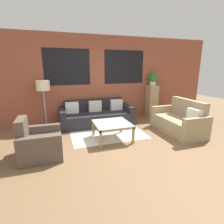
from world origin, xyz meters
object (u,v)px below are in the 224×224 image
at_px(coffee_table, 112,125).
at_px(potted_plant, 153,78).
at_px(couch_dark, 96,116).
at_px(armchair_corner, 39,144).
at_px(settee_vintage, 179,122).
at_px(floor_lamp, 43,87).
at_px(drawer_cabinet, 152,101).

bearing_deg(coffee_table, potted_plant, 37.30).
bearing_deg(coffee_table, couch_dark, 94.52).
distance_m(armchair_corner, coffee_table, 1.73).
relative_size(settee_vintage, coffee_table, 1.78).
bearing_deg(floor_lamp, couch_dark, -4.41).
height_order(couch_dark, potted_plant, potted_plant).
relative_size(coffee_table, drawer_cabinet, 0.75).
height_order(couch_dark, settee_vintage, settee_vintage).
distance_m(armchair_corner, potted_plant, 4.33).
distance_m(settee_vintage, coffee_table, 1.96).
xyz_separation_m(armchair_corner, coffee_table, (1.69, 0.39, 0.09)).
distance_m(floor_lamp, drawer_cabinet, 3.70).
distance_m(armchair_corner, drawer_cabinet, 4.19).
xyz_separation_m(couch_dark, armchair_corner, (-1.58, -1.70, -0.01)).
relative_size(coffee_table, floor_lamp, 0.61).
bearing_deg(floor_lamp, settee_vintage, -23.19).
relative_size(couch_dark, settee_vintage, 1.44).
bearing_deg(coffee_table, drawer_cabinet, 37.30).
relative_size(couch_dark, floor_lamp, 1.57).
distance_m(couch_dark, floor_lamp, 1.79).
bearing_deg(floor_lamp, coffee_table, -41.51).
distance_m(couch_dark, armchair_corner, 2.32).
xyz_separation_m(couch_dark, coffee_table, (0.10, -1.32, 0.09)).
xyz_separation_m(floor_lamp, drawer_cabinet, (3.65, 0.11, -0.65)).
bearing_deg(coffee_table, armchair_corner, -167.09).
relative_size(settee_vintage, armchair_corner, 1.86).
xyz_separation_m(settee_vintage, drawer_cabinet, (0.07, 1.64, 0.27)).
distance_m(settee_vintage, armchair_corner, 3.65).
xyz_separation_m(coffee_table, potted_plant, (2.03, 1.54, 1.04)).
bearing_deg(floor_lamp, drawer_cabinet, 1.74).
height_order(coffee_table, drawer_cabinet, drawer_cabinet).
relative_size(settee_vintage, drawer_cabinet, 1.34).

